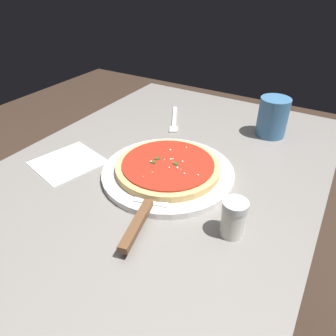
# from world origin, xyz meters

# --- Properties ---
(ground_plane) EXTENTS (5.00, 5.00, 0.00)m
(ground_plane) POSITION_xyz_m (0.00, 0.00, 0.00)
(ground_plane) COLOR #38281E
(restaurant_table) EXTENTS (1.01, 0.73, 0.75)m
(restaurant_table) POSITION_xyz_m (0.00, 0.00, 0.60)
(restaurant_table) COLOR black
(restaurant_table) RESTS_ON ground_plane
(serving_plate) EXTENTS (0.30, 0.30, 0.01)m
(serving_plate) POSITION_xyz_m (-0.02, -0.03, 0.75)
(serving_plate) COLOR white
(serving_plate) RESTS_ON restaurant_table
(pizza) EXTENTS (0.24, 0.24, 0.02)m
(pizza) POSITION_xyz_m (-0.02, -0.03, 0.77)
(pizza) COLOR #DBB26B
(pizza) RESTS_ON serving_plate
(pizza_server) EXTENTS (0.22, 0.09, 0.01)m
(pizza_server) POSITION_xyz_m (-0.17, -0.07, 0.76)
(pizza_server) COLOR silver
(pizza_server) RESTS_ON serving_plate
(cup_tall_drink) EXTENTS (0.08, 0.08, 0.11)m
(cup_tall_drink) POSITION_xyz_m (0.30, -0.18, 0.80)
(cup_tall_drink) COLOR teal
(cup_tall_drink) RESTS_ON restaurant_table
(napkin_folded_right) EXTENTS (0.18, 0.18, 0.00)m
(napkin_folded_right) POSITION_xyz_m (-0.10, 0.21, 0.75)
(napkin_folded_right) COLOR white
(napkin_folded_right) RESTS_ON restaurant_table
(fork) EXTENTS (0.17, 0.10, 0.00)m
(fork) POSITION_xyz_m (0.24, 0.10, 0.75)
(fork) COLOR silver
(fork) RESTS_ON restaurant_table
(parmesan_shaker) EXTENTS (0.05, 0.05, 0.07)m
(parmesan_shaker) POSITION_xyz_m (-0.12, -0.22, 0.78)
(parmesan_shaker) COLOR silver
(parmesan_shaker) RESTS_ON restaurant_table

